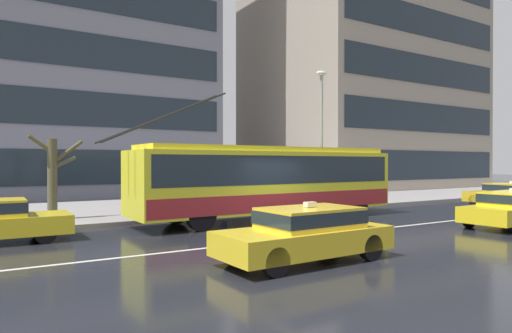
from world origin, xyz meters
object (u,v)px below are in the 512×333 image
object	(u,v)px
taxi_oncoming_far	(512,207)
pedestrian_at_shelter	(225,178)
street_tree_bare	(53,174)
taxi_cross_traffic	(511,195)
bus_shelter	(221,170)
pedestrian_approaching_curb	(236,175)
street_lamp	(321,127)
trolleybus	(270,180)
pedestrian_walking_past	(174,176)
taxi_oncoming_near	(307,232)

from	to	relation	value
taxi_oncoming_far	pedestrian_at_shelter	world-z (taller)	pedestrian_at_shelter
street_tree_bare	taxi_oncoming_far	bearing A→B (deg)	-34.86
taxi_cross_traffic	bus_shelter	world-z (taller)	bus_shelter
taxi_cross_traffic	pedestrian_approaching_curb	size ratio (longest dim) A/B	2.16
taxi_cross_traffic	street_lamp	bearing A→B (deg)	151.98
trolleybus	pedestrian_at_shelter	size ratio (longest dim) A/B	6.39
bus_shelter	pedestrian_walking_past	distance (m)	2.34
bus_shelter	pedestrian_approaching_curb	bearing A→B (deg)	38.68
trolleybus	pedestrian_at_shelter	xyz separation A→B (m)	(-0.85, 2.28, 0.03)
trolleybus	street_lamp	size ratio (longest dim) A/B	1.84
pedestrian_approaching_curb	street_lamp	distance (m)	4.86
bus_shelter	street_tree_bare	size ratio (longest dim) A/B	1.17
bus_shelter	taxi_cross_traffic	bearing A→B (deg)	-22.74
bus_shelter	pedestrian_approaching_curb	distance (m)	1.77
trolleybus	street_tree_bare	xyz separation A→B (m)	(-7.57, 3.68, 0.25)
trolleybus	taxi_oncoming_near	distance (m)	7.50
pedestrian_approaching_curb	trolleybus	bearing A→B (deg)	-100.20
taxi_oncoming_far	street_tree_bare	xyz separation A→B (m)	(-14.05, 9.79, 1.17)
taxi_cross_traffic	pedestrian_at_shelter	bearing A→B (deg)	160.65
pedestrian_walking_past	taxi_oncoming_far	bearing A→B (deg)	-44.17
pedestrian_approaching_curb	street_lamp	xyz separation A→B (m)	(3.61, -2.20, 2.39)
taxi_oncoming_far	taxi_cross_traffic	size ratio (longest dim) A/B	0.98
taxi_cross_traffic	pedestrian_approaching_curb	bearing A→B (deg)	150.95
taxi_cross_traffic	bus_shelter	size ratio (longest dim) A/B	1.16
taxi_oncoming_near	taxi_oncoming_far	bearing A→B (deg)	3.11
taxi_oncoming_near	bus_shelter	size ratio (longest dim) A/B	1.12
trolleybus	bus_shelter	size ratio (longest dim) A/B	3.25
pedestrian_at_shelter	street_tree_bare	bearing A→B (deg)	168.24
taxi_oncoming_near	bus_shelter	xyz separation A→B (m)	(2.75, 9.76, 1.28)
street_lamp	pedestrian_at_shelter	bearing A→B (deg)	177.02
taxi_oncoming_near	bus_shelter	bearing A→B (deg)	74.25
pedestrian_at_shelter	street_tree_bare	distance (m)	6.87
taxi_oncoming_near	street_lamp	bearing A→B (deg)	48.23
bus_shelter	street_lamp	distance (m)	5.53
trolleybus	bus_shelter	world-z (taller)	trolleybus
trolleybus	taxi_oncoming_near	size ratio (longest dim) A/B	2.90
trolleybus	taxi_oncoming_far	xyz separation A→B (m)	(6.48, -6.11, -0.92)
trolleybus	bus_shelter	xyz separation A→B (m)	(-0.61, 3.11, 0.35)
street_tree_bare	pedestrian_approaching_curb	bearing A→B (deg)	3.66
taxi_oncoming_near	pedestrian_walking_past	bearing A→B (deg)	87.47
bus_shelter	street_lamp	bearing A→B (deg)	-12.57
street_tree_bare	street_lamp	bearing A→B (deg)	-7.97
taxi_oncoming_near	taxi_oncoming_far	size ratio (longest dim) A/B	0.98
taxi_oncoming_near	pedestrian_at_shelter	world-z (taller)	pedestrian_at_shelter
taxi_oncoming_near	street_lamp	world-z (taller)	street_lamp
street_lamp	taxi_oncoming_far	bearing A→B (deg)	-75.39
taxi_oncoming_near	pedestrian_walking_past	size ratio (longest dim) A/B	2.16
pedestrian_walking_past	street_tree_bare	size ratio (longest dim) A/B	0.61
taxi_oncoming_near	street_tree_bare	bearing A→B (deg)	112.19
pedestrian_approaching_curb	pedestrian_walking_past	size ratio (longest dim) A/B	1.03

